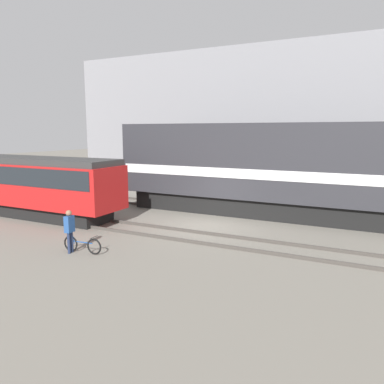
{
  "coord_description": "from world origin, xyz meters",
  "views": [
    {
      "loc": [
        7.21,
        -15.8,
        4.5
      ],
      "look_at": [
        -0.17,
        -0.99,
        1.8
      ],
      "focal_mm": 35.0,
      "sensor_mm": 36.0,
      "label": 1
    }
  ],
  "objects_px": {
    "streetcar": "(22,182)",
    "person": "(69,227)",
    "freight_locomotive": "(286,169)",
    "bicycle": "(82,245)"
  },
  "relations": [
    {
      "from": "streetcar",
      "to": "person",
      "type": "height_order",
      "value": "streetcar"
    },
    {
      "from": "freight_locomotive",
      "to": "streetcar",
      "type": "relative_size",
      "value": 1.48
    },
    {
      "from": "freight_locomotive",
      "to": "streetcar",
      "type": "distance_m",
      "value": 14.12
    },
    {
      "from": "streetcar",
      "to": "bicycle",
      "type": "bearing_deg",
      "value": -25.63
    },
    {
      "from": "freight_locomotive",
      "to": "person",
      "type": "xyz_separation_m",
      "value": [
        -5.79,
        -9.45,
        -1.59
      ]
    },
    {
      "from": "streetcar",
      "to": "person",
      "type": "relative_size",
      "value": 7.52
    },
    {
      "from": "freight_locomotive",
      "to": "bicycle",
      "type": "height_order",
      "value": "freight_locomotive"
    },
    {
      "from": "person",
      "to": "streetcar",
      "type": "bearing_deg",
      "value": 151.91
    },
    {
      "from": "streetcar",
      "to": "person",
      "type": "xyz_separation_m",
      "value": [
        7.13,
        -3.8,
        -0.81
      ]
    },
    {
      "from": "freight_locomotive",
      "to": "bicycle",
      "type": "xyz_separation_m",
      "value": [
        -5.38,
        -9.26,
        -2.26
      ]
    }
  ]
}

